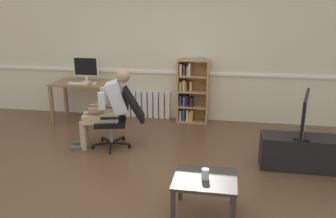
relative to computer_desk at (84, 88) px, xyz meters
The scene contains 14 objects.
ground_plane 2.84m from the computer_desk, 51.13° to the right, with size 18.00×18.00×0.00m, color brown.
back_wall 1.94m from the computer_desk, 16.08° to the left, with size 12.00×0.13×2.70m.
computer_desk is the anchor object (origin of this frame).
imac_monitor 0.39m from the computer_desk, 62.97° to the left, with size 0.49×0.14×0.47m.
keyboard 0.19m from the computer_desk, 105.37° to the right, with size 0.38×0.12×0.02m, color white.
computer_mouse 0.33m from the computer_desk, 23.24° to the right, with size 0.06×0.10×0.03m, color white.
bookshelf 2.06m from the computer_desk, ahead, with size 0.59×0.29×1.23m.
radiator 1.28m from the computer_desk, 18.55° to the left, with size 0.90×0.08×0.54m.
office_chair 1.61m from the computer_desk, 46.05° to the right, with size 0.85×0.67×0.95m.
person_seated 1.52m from the computer_desk, 52.84° to the right, with size 0.96×0.53×1.24m.
tv_stand 4.04m from the computer_desk, 21.23° to the right, with size 1.06×0.41×0.45m.
tv_screen 4.02m from the computer_desk, 21.23° to the right, with size 0.27×0.82×0.58m.
coffee_table 3.80m from the computer_desk, 47.75° to the right, with size 0.65×0.57×0.43m.
drinking_glass 3.81m from the computer_desk, 47.97° to the right, with size 0.08×0.08×0.11m, color silver.
Camera 1 is at (1.01, -3.87, 2.11)m, focal length 36.62 mm.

